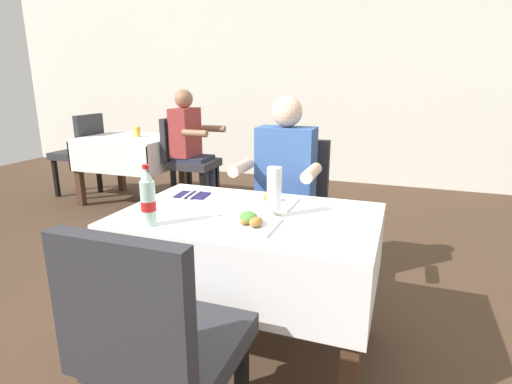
{
  "coord_description": "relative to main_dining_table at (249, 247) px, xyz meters",
  "views": [
    {
      "loc": [
        0.63,
        -1.72,
        1.35
      ],
      "look_at": [
        -0.03,
        0.11,
        0.82
      ],
      "focal_mm": 28.68,
      "sensor_mm": 36.0,
      "label": 1
    }
  ],
  "objects": [
    {
      "name": "background_dining_table",
      "position": [
        -2.21,
        2.07,
        -0.01
      ],
      "size": [
        1.01,
        0.83,
        0.74
      ],
      "color": "white",
      "rests_on": "ground"
    },
    {
      "name": "ground_plane",
      "position": [
        0.03,
        -0.01,
        -0.57
      ],
      "size": [
        11.0,
        11.0,
        0.0
      ],
      "primitive_type": "plane",
      "color": "#473323"
    },
    {
      "name": "plate_near_camera",
      "position": [
        0.07,
        -0.16,
        0.19
      ],
      "size": [
        0.24,
        0.24,
        0.06
      ],
      "color": "white",
      "rests_on": "main_dining_table"
    },
    {
      "name": "background_chair_right",
      "position": [
        -1.5,
        2.07,
        -0.01
      ],
      "size": [
        0.5,
        0.44,
        0.97
      ],
      "color": "#2D2D33",
      "rests_on": "ground"
    },
    {
      "name": "napkin_cutlery_set",
      "position": [
        -0.4,
        0.18,
        0.18
      ],
      "size": [
        0.18,
        0.19,
        0.01
      ],
      "color": "#231E4C",
      "rests_on": "main_dining_table"
    },
    {
      "name": "seated_diner_far",
      "position": [
        -0.03,
        0.68,
        0.14
      ],
      "size": [
        0.5,
        0.46,
        1.26
      ],
      "color": "#282D42",
      "rests_on": "ground"
    },
    {
      "name": "plate_far_diner",
      "position": [
        0.05,
        0.2,
        0.19
      ],
      "size": [
        0.23,
        0.23,
        0.07
      ],
      "color": "white",
      "rests_on": "main_dining_table"
    },
    {
      "name": "background_table_tumbler",
      "position": [
        -2.13,
        2.1,
        0.23
      ],
      "size": [
        0.06,
        0.06,
        0.11
      ],
      "primitive_type": "cylinder",
      "color": "gold",
      "rests_on": "background_dining_table"
    },
    {
      "name": "beer_glass_left",
      "position": [
        0.13,
        -0.0,
        0.29
      ],
      "size": [
        0.07,
        0.07,
        0.23
      ],
      "color": "white",
      "rests_on": "main_dining_table"
    },
    {
      "name": "background_patron",
      "position": [
        -1.45,
        2.07,
        0.14
      ],
      "size": [
        0.46,
        0.5,
        1.26
      ],
      "color": "#282D42",
      "rests_on": "ground"
    },
    {
      "name": "main_dining_table",
      "position": [
        0.0,
        0.0,
        0.0
      ],
      "size": [
        1.21,
        0.79,
        0.74
      ],
      "color": "white",
      "rests_on": "ground"
    },
    {
      "name": "chair_near_camera_side",
      "position": [
        0.0,
        -0.79,
        -0.01
      ],
      "size": [
        0.44,
        0.5,
        0.97
      ],
      "color": "#2D2D33",
      "rests_on": "ground"
    },
    {
      "name": "chair_far_diner_seat",
      "position": [
        0.0,
        0.79,
        -0.01
      ],
      "size": [
        0.44,
        0.5,
        0.97
      ],
      "color": "#2D2D33",
      "rests_on": "ground"
    },
    {
      "name": "cola_bottle_primary",
      "position": [
        -0.35,
        -0.3,
        0.29
      ],
      "size": [
        0.07,
        0.07,
        0.27
      ],
      "color": "silver",
      "rests_on": "main_dining_table"
    },
    {
      "name": "background_chair_left",
      "position": [
        -2.92,
        2.07,
        -0.01
      ],
      "size": [
        0.5,
        0.44,
        0.97
      ],
      "color": "#2D2D33",
      "rests_on": "ground"
    },
    {
      "name": "back_wall",
      "position": [
        0.03,
        3.89,
        1.01
      ],
      "size": [
        11.0,
        0.12,
        3.15
      ],
      "primitive_type": "cube",
      "color": "silver",
      "rests_on": "ground"
    }
  ]
}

